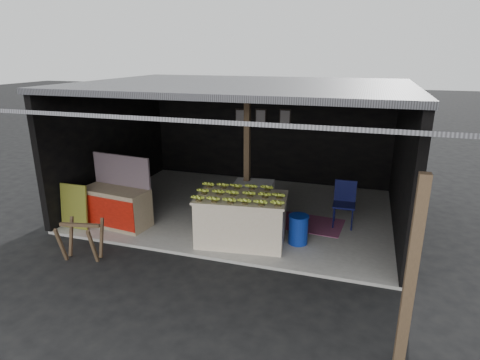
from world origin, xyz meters
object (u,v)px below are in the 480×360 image
(banana_table, at_px, (241,219))
(neighbor_stall, at_px, (116,205))
(sawhorse, at_px, (81,237))
(plastic_chair, at_px, (345,199))
(water_barrel, at_px, (298,230))
(white_crate, at_px, (254,202))

(banana_table, height_order, neighbor_stall, neighbor_stall)
(sawhorse, relative_size, plastic_chair, 0.78)
(water_barrel, height_order, plastic_chair, plastic_chair)
(banana_table, xyz_separation_m, white_crate, (-0.05, 1.06, -0.02))
(banana_table, height_order, sawhorse, banana_table)
(sawhorse, distance_m, water_barrel, 4.07)
(white_crate, distance_m, plastic_chair, 1.96)
(white_crate, distance_m, neighbor_stall, 2.98)
(white_crate, xyz_separation_m, water_barrel, (1.13, -0.78, -0.18))
(neighbor_stall, distance_m, plastic_chair, 4.92)
(banana_table, bearing_deg, sawhorse, -157.52)
(water_barrel, relative_size, plastic_chair, 0.57)
(sawhorse, height_order, water_barrel, sawhorse)
(white_crate, bearing_deg, water_barrel, -39.71)
(sawhorse, height_order, plastic_chair, plastic_chair)
(white_crate, relative_size, water_barrel, 1.66)
(neighbor_stall, xyz_separation_m, water_barrel, (3.90, 0.31, -0.18))
(water_barrel, bearing_deg, neighbor_stall, -175.40)
(neighbor_stall, xyz_separation_m, sawhorse, (0.23, -1.44, -0.06))
(white_crate, height_order, water_barrel, white_crate)
(white_crate, height_order, neighbor_stall, neighbor_stall)
(white_crate, xyz_separation_m, neighbor_stall, (-2.77, -1.09, -0.00))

